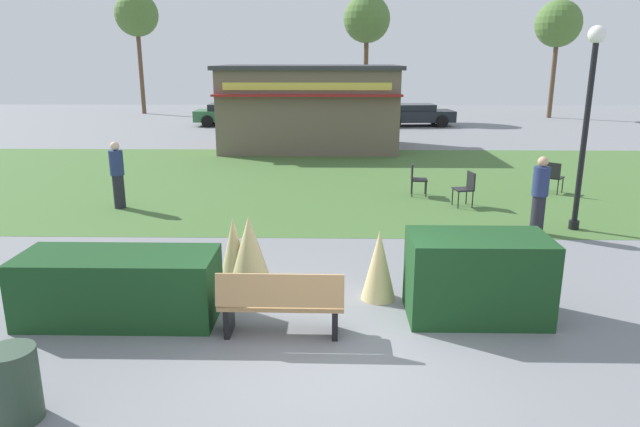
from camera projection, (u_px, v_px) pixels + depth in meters
name	position (u px, v px, depth m)	size (l,w,h in m)	color
ground_plane	(339.00, 353.00, 7.39)	(80.00, 80.00, 0.00)	slate
lawn_patch	(335.00, 180.00, 17.85)	(36.00, 12.00, 0.01)	#446B33
park_bench	(281.00, 303.00, 7.73)	(1.71, 0.54, 0.95)	tan
hedge_left	(119.00, 287.00, 8.25)	(2.79, 1.10, 0.99)	#19421E
hedge_right	(477.00, 277.00, 8.29)	(1.99, 1.10, 1.23)	#19421E
ornamental_grass_behind_left	(234.00, 253.00, 9.37)	(0.56, 0.56, 1.20)	#D1BC7F
ornamental_grass_behind_right	(379.00, 265.00, 8.92)	(0.55, 0.55, 1.12)	#D1BC7F
ornamental_grass_behind_center	(250.00, 253.00, 9.24)	(0.78, 0.78, 1.26)	#D1BC7F
lamppost_mid	(588.00, 105.00, 12.01)	(0.36, 0.36, 4.32)	black
trash_bin	(14.00, 385.00, 5.93)	(0.52, 0.52, 0.81)	#2D4233
food_kiosk	(309.00, 107.00, 23.71)	(7.33, 4.93, 3.38)	#6B5B4C
cafe_chair_west	(553.00, 175.00, 15.91)	(0.62, 0.62, 0.89)	black
cafe_chair_east	(467.00, 186.00, 14.53)	(0.51, 0.51, 0.89)	black
cafe_chair_center	(416.00, 177.00, 15.67)	(0.48, 0.48, 0.89)	black
person_strolling	(117.00, 175.00, 14.28)	(0.34, 0.34, 1.69)	#23232D
person_standing	(540.00, 195.00, 12.16)	(0.34, 0.34, 1.69)	#23232D
parked_car_west_slot	(233.00, 114.00, 32.00)	(4.22, 2.10, 1.20)	#2D6638
parked_car_center_slot	(327.00, 114.00, 31.90)	(4.28, 2.21, 1.20)	maroon
parked_car_east_slot	(414.00, 114.00, 31.80)	(4.36, 2.37, 1.20)	black
tree_left_bg	(137.00, 16.00, 37.32)	(2.80, 2.80, 7.80)	brown
tree_right_bg	(558.00, 25.00, 34.83)	(2.80, 2.80, 7.08)	brown
tree_center_bg	(367.00, 20.00, 34.17)	(2.80, 2.80, 7.31)	brown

